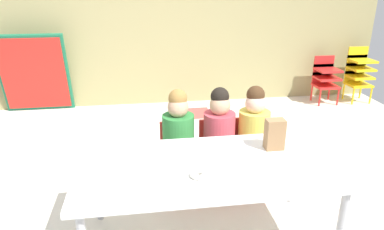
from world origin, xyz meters
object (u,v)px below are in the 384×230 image
at_px(kid_chair_yellow_stack, 359,71).
at_px(kid_chair_red_stack, 326,76).
at_px(seated_child_near_camera, 178,133).
at_px(craft_table, 208,170).
at_px(seated_child_middle_seat, 219,130).
at_px(donut_powdered_on_plate, 198,174).
at_px(seated_child_far_right, 254,128).
at_px(paper_plate_center_table, 242,168).
at_px(paper_plate_near_edge, 198,177).
at_px(folded_activity_table, 34,74).
at_px(paper_bag_brown, 275,134).

bearing_deg(kid_chair_yellow_stack, kid_chair_red_stack, -179.95).
bearing_deg(seated_child_near_camera, craft_table, -78.83).
relative_size(seated_child_middle_seat, donut_powdered_on_plate, 8.77).
height_order(seated_child_far_right, paper_plate_center_table, seated_child_far_right).
height_order(seated_child_middle_seat, seated_child_far_right, same).
relative_size(seated_child_far_right, paper_plate_near_edge, 5.10).
bearing_deg(kid_chair_yellow_stack, seated_child_middle_seat, -140.93).
bearing_deg(seated_child_middle_seat, craft_table, -108.22).
height_order(kid_chair_yellow_stack, donut_powdered_on_plate, kid_chair_yellow_stack).
xyz_separation_m(kid_chair_red_stack, donut_powdered_on_plate, (-2.36, -2.90, 0.24)).
xyz_separation_m(seated_child_far_right, kid_chair_yellow_stack, (2.28, 2.09, -0.10)).
relative_size(seated_child_middle_seat, kid_chair_red_stack, 1.35).
xyz_separation_m(seated_child_near_camera, kid_chair_red_stack, (2.40, 2.09, -0.16)).
bearing_deg(kid_chair_yellow_stack, folded_activity_table, 177.96).
relative_size(folded_activity_table, paper_plate_center_table, 6.04).
relative_size(paper_plate_center_table, donut_powdered_on_plate, 1.72).
xyz_separation_m(seated_child_far_right, folded_activity_table, (-2.34, 2.25, -0.02)).
relative_size(paper_plate_near_edge, donut_powdered_on_plate, 1.72).
bearing_deg(paper_plate_near_edge, donut_powdered_on_plate, 0.00).
height_order(seated_child_near_camera, paper_plate_near_edge, seated_child_near_camera).
bearing_deg(kid_chair_red_stack, seated_child_middle_seat, -134.56).
xyz_separation_m(paper_bag_brown, paper_plate_center_table, (-0.30, -0.24, -0.11)).
height_order(kid_chair_red_stack, paper_bag_brown, paper_bag_brown).
bearing_deg(craft_table, kid_chair_yellow_stack, 44.47).
xyz_separation_m(seated_child_far_right, paper_plate_center_table, (-0.31, -0.73, 0.06)).
xyz_separation_m(folded_activity_table, paper_plate_near_edge, (1.73, -3.06, 0.07)).
height_order(craft_table, seated_child_far_right, seated_child_far_right).
height_order(craft_table, paper_plate_near_edge, paper_plate_near_edge).
relative_size(kid_chair_red_stack, paper_plate_near_edge, 3.78).
bearing_deg(paper_plate_center_table, craft_table, 156.01).
bearing_deg(folded_activity_table, seated_child_middle_seat, -47.85).
bearing_deg(craft_table, kid_chair_red_stack, 50.31).
relative_size(seated_child_middle_seat, seated_child_far_right, 1.00).
relative_size(folded_activity_table, paper_plate_near_edge, 6.04).
bearing_deg(kid_chair_yellow_stack, craft_table, -135.53).
height_order(kid_chair_red_stack, paper_plate_near_edge, kid_chair_red_stack).
bearing_deg(paper_bag_brown, kid_chair_red_stack, 55.52).
height_order(kid_chair_yellow_stack, paper_bag_brown, paper_bag_brown).
bearing_deg(craft_table, donut_powdered_on_plate, -119.59).
xyz_separation_m(paper_plate_near_edge, donut_powdered_on_plate, (0.00, 0.00, 0.02)).
bearing_deg(folded_activity_table, craft_table, -57.78).
distance_m(paper_bag_brown, paper_plate_center_table, 0.40).
relative_size(seated_child_near_camera, kid_chair_red_stack, 1.35).
distance_m(paper_plate_near_edge, donut_powdered_on_plate, 0.02).
relative_size(seated_child_middle_seat, paper_plate_near_edge, 5.10).
xyz_separation_m(craft_table, donut_powdered_on_plate, (-0.09, -0.16, 0.07)).
bearing_deg(donut_powdered_on_plate, kid_chair_yellow_stack, 45.19).
relative_size(seated_child_middle_seat, kid_chair_yellow_stack, 1.15).
bearing_deg(seated_child_near_camera, kid_chair_red_stack, 41.07).
height_order(folded_activity_table, donut_powdered_on_plate, folded_activity_table).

